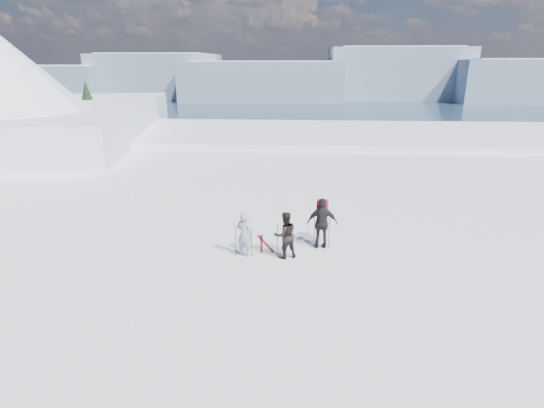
% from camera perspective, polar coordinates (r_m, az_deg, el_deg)
% --- Properties ---
extents(lake_basin, '(820.00, 820.00, 71.62)m').
position_cam_1_polar(lake_basin, '(43.96, 4.66, 0.76)').
color(lake_basin, white).
rests_on(lake_basin, ground).
extents(far_mountain_range, '(770.00, 110.00, 53.00)m').
position_cam_1_polar(far_mountain_range, '(467.88, 7.83, 16.55)').
color(far_mountain_range, slate).
rests_on(far_mountain_range, ground).
extents(near_ridge, '(31.37, 35.68, 25.62)m').
position_cam_1_polar(near_ridge, '(49.72, -27.76, 4.36)').
color(near_ridge, white).
rests_on(near_ridge, ground).
extents(skier_grey, '(0.72, 0.61, 1.69)m').
position_cam_1_polar(skier_grey, '(15.53, -3.73, -4.11)').
color(skier_grey, '#8F939C').
rests_on(skier_grey, ground).
extents(skier_dark, '(1.05, 0.95, 1.76)m').
position_cam_1_polar(skier_dark, '(15.37, 1.75, -4.19)').
color(skier_dark, black).
rests_on(skier_dark, ground).
extents(skier_pack, '(1.18, 0.51, 1.99)m').
position_cam_1_polar(skier_pack, '(16.24, 6.76, -2.61)').
color(skier_pack, black).
rests_on(skier_pack, ground).
extents(backpack, '(0.43, 0.25, 0.64)m').
position_cam_1_polar(backpack, '(16.06, 6.88, 2.10)').
color(backpack, red).
rests_on(backpack, skier_pack).
extents(ski_poles, '(3.49, 1.04, 1.31)m').
position_cam_1_polar(ski_poles, '(15.73, 1.71, -4.68)').
color(ski_poles, black).
rests_on(ski_poles, ground).
extents(skis_loose, '(0.81, 1.70, 0.03)m').
position_cam_1_polar(skis_loose, '(16.85, -1.16, -5.28)').
color(skis_loose, black).
rests_on(skis_loose, ground).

